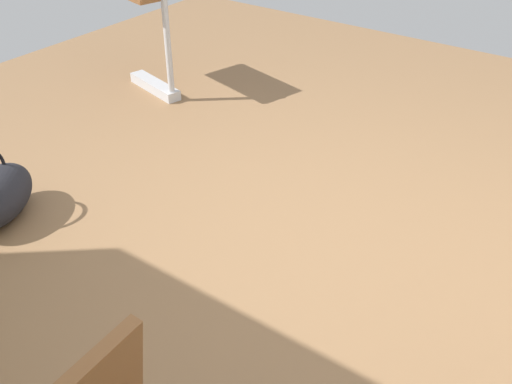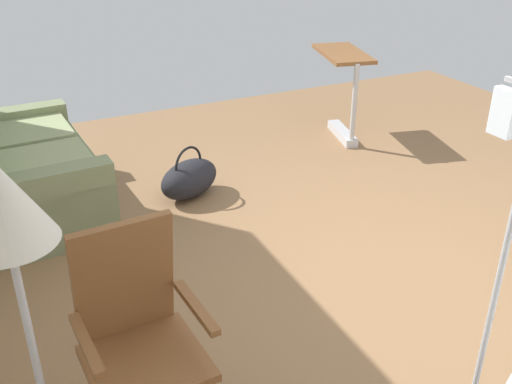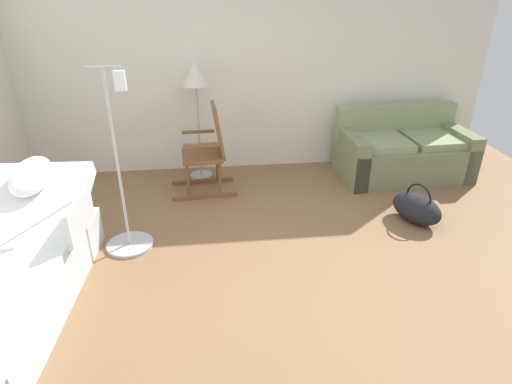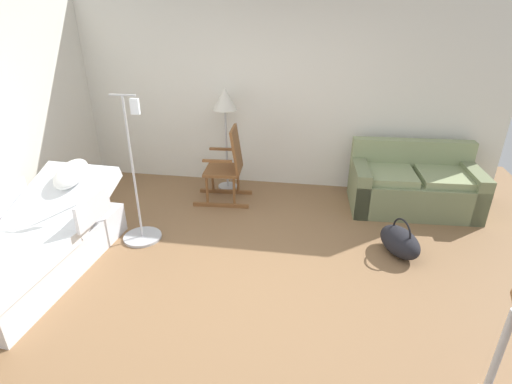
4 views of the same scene
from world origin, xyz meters
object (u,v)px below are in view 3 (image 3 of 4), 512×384
(rocking_chair, at_px, (208,151))
(duffel_bag, at_px, (417,208))
(iv_pole, at_px, (128,223))
(couch, at_px, (402,153))
(hospital_bed, at_px, (7,276))
(floor_lamp, at_px, (196,81))

(rocking_chair, relative_size, duffel_bag, 1.63)
(rocking_chair, height_order, iv_pole, iv_pole)
(couch, relative_size, duffel_bag, 2.54)
(hospital_bed, distance_m, duffel_bag, 3.80)
(floor_lamp, distance_m, iv_pole, 1.95)
(couch, relative_size, rocking_chair, 1.56)
(hospital_bed, xyz_separation_m, rocking_chair, (1.55, 1.91, 0.21))
(duffel_bag, distance_m, iv_pole, 2.92)
(rocking_chair, height_order, duffel_bag, rocking_chair)
(duffel_bag, bearing_deg, iv_pole, -177.20)
(couch, height_order, iv_pole, iv_pole)
(hospital_bed, distance_m, iv_pole, 1.09)
(hospital_bed, relative_size, floor_lamp, 1.46)
(floor_lamp, bearing_deg, couch, -5.24)
(couch, xyz_separation_m, duffel_bag, (-0.33, -1.17, -0.15))
(hospital_bed, relative_size, duffel_bag, 3.34)
(couch, bearing_deg, duffel_bag, -105.89)
(couch, bearing_deg, rocking_chair, -175.94)
(floor_lamp, xyz_separation_m, duffel_bag, (2.24, -1.41, -1.07))
(rocking_chair, relative_size, floor_lamp, 0.71)
(couch, xyz_separation_m, floor_lamp, (-2.58, 0.24, 0.92))
(rocking_chair, height_order, floor_lamp, floor_lamp)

